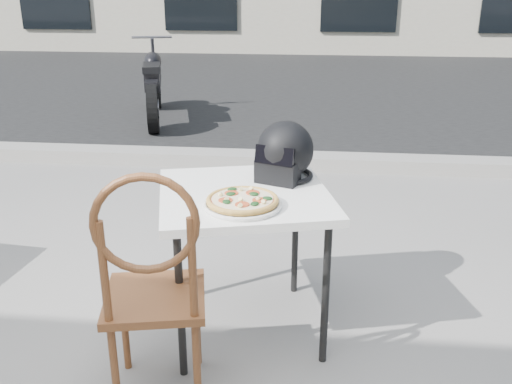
# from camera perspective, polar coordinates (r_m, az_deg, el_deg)

# --- Properties ---
(street_asphalt) EXTENTS (30.00, 8.00, 0.00)m
(street_asphalt) POSITION_cam_1_polar(r_m,az_deg,el_deg) (9.00, 0.43, 10.52)
(street_asphalt) COLOR black
(street_asphalt) RESTS_ON ground
(curb) EXTENTS (30.00, 0.25, 0.12)m
(curb) POSITION_cam_1_polar(r_m,az_deg,el_deg) (5.13, -3.98, 3.38)
(curb) COLOR gray
(curb) RESTS_ON ground
(cafe_table_main) EXTENTS (0.89, 0.89, 0.70)m
(cafe_table_main) POSITION_cam_1_polar(r_m,az_deg,el_deg) (2.52, -1.17, -1.30)
(cafe_table_main) COLOR white
(cafe_table_main) RESTS_ON ground
(plate) EXTENTS (0.38, 0.38, 0.02)m
(plate) POSITION_cam_1_polar(r_m,az_deg,el_deg) (2.32, -1.36, -1.31)
(plate) COLOR silver
(plate) RESTS_ON cafe_table_main
(pizza) EXTENTS (0.39, 0.39, 0.04)m
(pizza) POSITION_cam_1_polar(r_m,az_deg,el_deg) (2.31, -1.36, -0.79)
(pizza) COLOR gold
(pizza) RESTS_ON plate
(helmet) EXTENTS (0.34, 0.35, 0.27)m
(helmet) POSITION_cam_1_polar(r_m,az_deg,el_deg) (2.63, 2.86, 3.85)
(helmet) COLOR black
(helmet) RESTS_ON cafe_table_main
(cafe_chair_main) EXTENTS (0.45, 0.45, 0.99)m
(cafe_chair_main) POSITION_cam_1_polar(r_m,az_deg,el_deg) (2.13, -10.37, -8.49)
(cafe_chair_main) COLOR brown
(cafe_chair_main) RESTS_ON ground
(motorcycle) EXTENTS (0.63, 1.82, 0.92)m
(motorcycle) POSITION_cam_1_polar(r_m,az_deg,el_deg) (6.86, -10.20, 10.46)
(motorcycle) COLOR black
(motorcycle) RESTS_ON street_asphalt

